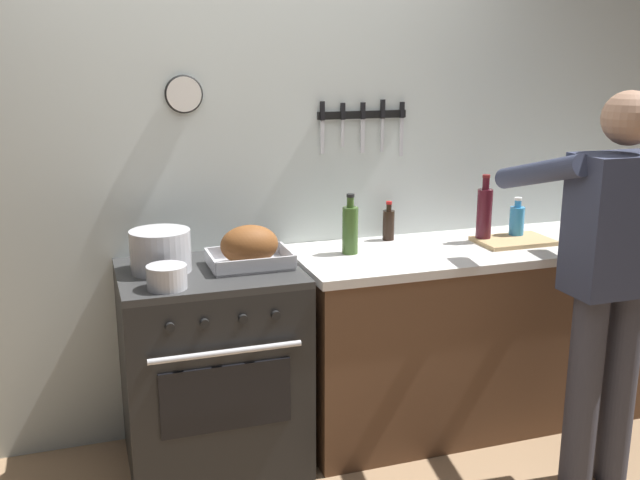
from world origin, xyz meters
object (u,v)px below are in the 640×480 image
(person_cook, at_px, (610,268))
(stock_pot, at_px, (161,251))
(saucepan, at_px, (167,277))
(cutting_board, at_px, (514,241))
(bottle_dish_soap, at_px, (517,222))
(bottle_soy_sauce, at_px, (389,224))
(bottle_olive_oil, at_px, (350,229))
(roasting_pan, at_px, (249,248))
(stove, at_px, (212,367))
(bottle_wine_red, at_px, (484,214))

(person_cook, distance_m, stock_pot, 1.85)
(saucepan, relative_size, cutting_board, 0.44)
(saucepan, xyz_separation_m, bottle_dish_soap, (1.74, 0.26, 0.04))
(person_cook, bearing_deg, bottle_soy_sauce, 41.60)
(person_cook, xyz_separation_m, bottle_olive_oil, (-0.85, 0.73, 0.06))
(cutting_board, xyz_separation_m, bottle_soy_sauce, (-0.55, 0.25, 0.07))
(bottle_soy_sauce, bearing_deg, roasting_pan, -162.36)
(roasting_pan, relative_size, stock_pot, 1.38)
(stove, height_order, roasting_pan, roasting_pan)
(stock_pot, height_order, bottle_soy_sauce, bottle_soy_sauce)
(bottle_wine_red, bearing_deg, cutting_board, -27.55)
(stock_pot, xyz_separation_m, bottle_olive_oil, (0.86, 0.01, 0.03))
(person_cook, height_order, bottle_olive_oil, person_cook)
(stock_pot, height_order, bottle_wine_red, bottle_wine_red)
(cutting_board, bearing_deg, saucepan, -173.72)
(stock_pot, bearing_deg, stove, -12.54)
(bottle_soy_sauce, bearing_deg, person_cook, -57.45)
(stove, height_order, bottle_olive_oil, bottle_olive_oil)
(roasting_pan, height_order, bottle_dish_soap, bottle_dish_soap)
(cutting_board, height_order, bottle_olive_oil, bottle_olive_oil)
(stove, bearing_deg, bottle_olive_oil, 4.72)
(saucepan, bearing_deg, roasting_pan, 27.29)
(bottle_soy_sauce, xyz_separation_m, bottle_olive_oil, (-0.27, -0.18, 0.04))
(stove, bearing_deg, saucepan, -134.17)
(stock_pot, distance_m, saucepan, 0.25)
(roasting_pan, bearing_deg, stock_pot, 171.94)
(cutting_board, relative_size, bottle_dish_soap, 1.73)
(bottle_wine_red, bearing_deg, saucepan, -170.75)
(cutting_board, bearing_deg, bottle_olive_oil, 174.89)
(bottle_dish_soap, bearing_deg, person_cook, -92.84)
(roasting_pan, distance_m, bottle_olive_oil, 0.49)
(bottle_wine_red, xyz_separation_m, bottle_dish_soap, (0.19, 0.00, -0.05))
(roasting_pan, height_order, bottle_wine_red, bottle_wine_red)
(saucepan, relative_size, bottle_olive_oil, 0.57)
(roasting_pan, height_order, bottle_soy_sauce, bottle_soy_sauce)
(stock_pot, bearing_deg, bottle_dish_soap, 0.35)
(stove, distance_m, bottle_olive_oil, 0.88)
(stock_pot, distance_m, bottle_olive_oil, 0.86)
(bottle_soy_sauce, bearing_deg, bottle_olive_oil, -146.87)
(stove, distance_m, cutting_board, 1.56)
(bottle_olive_oil, bearing_deg, stove, -175.28)
(stove, distance_m, roasting_pan, 0.56)
(bottle_wine_red, relative_size, bottle_olive_oil, 1.19)
(roasting_pan, distance_m, bottle_soy_sauce, 0.79)
(saucepan, relative_size, bottle_wine_red, 0.48)
(person_cook, xyz_separation_m, stock_pot, (-1.70, 0.72, 0.04))
(person_cook, xyz_separation_m, bottle_dish_soap, (0.04, 0.73, 0.03))
(cutting_board, xyz_separation_m, bottle_olive_oil, (-0.82, 0.07, 0.11))
(roasting_pan, bearing_deg, person_cook, -26.46)
(person_cook, bearing_deg, saucepan, 83.73)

